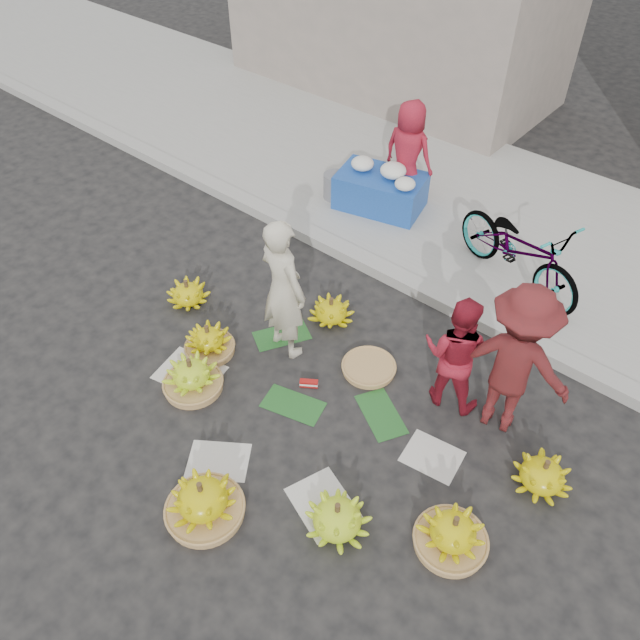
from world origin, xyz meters
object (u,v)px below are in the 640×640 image
Objects in this scene: banana_bunch_0 at (209,341)px; flower_table at (381,189)px; banana_bunch_4 at (453,533)px; bicycle at (520,249)px; vendor_cream at (283,289)px.

banana_bunch_0 is 0.44× the size of flower_table.
banana_bunch_4 is (3.38, -0.26, 0.02)m from banana_bunch_0.
banana_bunch_4 is 3.75m from bicycle.
flower_table is (-0.79, 2.95, -0.46)m from vendor_cream.
banana_bunch_4 is 5.23m from flower_table.
banana_bunch_4 is 2.98m from vendor_cream.
bicycle reaches higher than banana_bunch_4.
bicycle is at bearing 56.65° from banana_bunch_0.
flower_table is at bearing -65.53° from vendor_cream.
vendor_cream is (0.62, 0.63, 0.71)m from banana_bunch_0.
vendor_cream is at bearing 168.45° from bicycle.
vendor_cream is 3.04m from bicycle.
flower_table is at bearing 100.52° from bicycle.
banana_bunch_0 is 3.92m from bicycle.
vendor_cream is 1.27× the size of flower_table.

